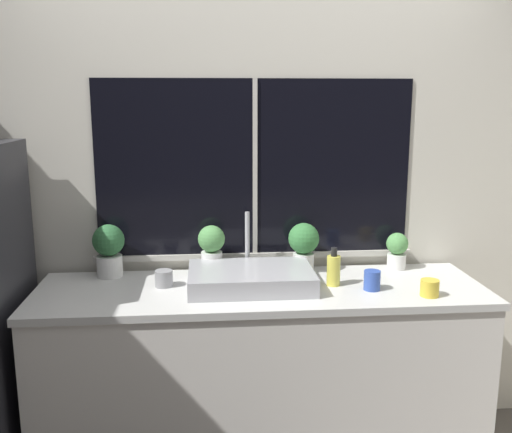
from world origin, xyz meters
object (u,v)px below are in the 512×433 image
potted_plant_far_left (109,248)px  potted_plant_far_right (397,250)px  potted_plant_center_right (304,244)px  mug_yellow (430,288)px  sink (251,278)px  mug_blue (372,280)px  mug_grey (164,278)px  soap_bottle (334,270)px  potted_plant_center_left (212,247)px

potted_plant_far_left → potted_plant_far_right: (1.51, 0.00, -0.04)m
potted_plant_center_right → mug_yellow: size_ratio=3.04×
sink → potted_plant_far_right: sink is taller
potted_plant_far_left → mug_yellow: (1.52, -0.43, -0.11)m
mug_yellow → mug_blue: mug_blue is taller
potted_plant_center_right → mug_grey: bearing=-165.4°
potted_plant_far_left → soap_bottle: 1.14m
potted_plant_center_right → potted_plant_far_right: (0.50, -0.00, -0.04)m
soap_bottle → mug_grey: bearing=176.2°
mug_yellow → sink: bearing=165.8°
soap_bottle → sink: bearing=178.2°
potted_plant_far_right → mug_blue: (-0.23, -0.32, -0.06)m
sink → potted_plant_center_right: bearing=37.7°
sink → potted_plant_center_left: bearing=129.1°
potted_plant_far_left → soap_bottle: (1.11, -0.24, -0.07)m
potted_plant_far_right → mug_grey: bearing=-171.3°
soap_bottle → mug_blue: soap_bottle is taller
potted_plant_center_right → mug_grey: potted_plant_center_right is taller
potted_plant_far_right → mug_yellow: (0.01, -0.43, -0.07)m
sink → mug_yellow: (0.81, -0.20, -0.01)m
soap_bottle → mug_blue: (0.17, -0.08, -0.03)m
potted_plant_far_left → mug_yellow: size_ratio=3.17×
sink → mug_grey: (-0.42, 0.04, -0.01)m
mug_blue → potted_plant_far_right: bearing=54.9°
soap_bottle → potted_plant_center_left: bearing=157.7°
potted_plant_far_right → mug_yellow: size_ratio=2.31×
mug_blue → soap_bottle: bearing=153.9°
sink → potted_plant_center_right: size_ratio=2.30×
mug_blue → sink: bearing=170.5°
potted_plant_center_right → mug_blue: 0.44m
potted_plant_center_right → potted_plant_far_right: size_ratio=1.32×
mug_yellow → mug_blue: (-0.24, 0.11, 0.01)m
potted_plant_center_left → potted_plant_center_right: size_ratio=0.99×
potted_plant_far_left → mug_blue: 1.32m
sink → soap_bottle: sink is taller
potted_plant_far_left → mug_yellow: bearing=-15.9°
potted_plant_center_left → potted_plant_far_right: 0.99m
soap_bottle → mug_grey: soap_bottle is taller
soap_bottle → mug_grey: size_ratio=2.19×
potted_plant_center_right → mug_yellow: bearing=-40.0°
sink → potted_plant_center_left: size_ratio=2.33×
mug_yellow → mug_grey: bearing=168.6°
potted_plant_far_left → potted_plant_center_left: 0.52m
potted_plant_center_left → potted_plant_center_right: 0.48m
potted_plant_far_right → potted_plant_far_left: bearing=180.0°
mug_grey → mug_yellow: bearing=-11.4°
mug_grey → potted_plant_far_left: bearing=147.1°
potted_plant_center_left → potted_plant_far_right: potted_plant_center_left is taller
mug_yellow → mug_blue: size_ratio=0.91×
potted_plant_far_right → mug_blue: 0.40m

